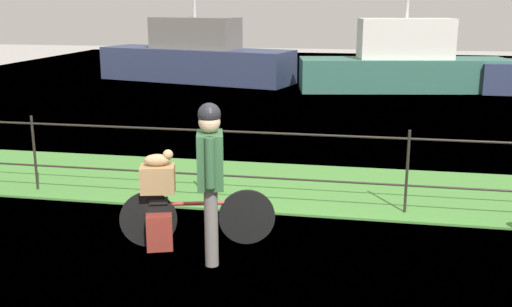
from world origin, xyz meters
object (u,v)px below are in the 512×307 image
Objects in this scene: backpack_on_paving at (159,232)px; moored_boat_mid at (404,65)px; terrier_dog at (159,159)px; moored_boat_near at (196,58)px; bicycle_main at (196,216)px; cyclist_person at (210,169)px; wooden_crate at (158,179)px.

moored_boat_mid is (3.15, 13.07, 0.59)m from backpack_on_paving.
terrier_dog reaches higher than backpack_on_paving.
moored_boat_mid reaches higher than moored_boat_near.
terrier_dog is at bearing -165.04° from bicycle_main.
backpack_on_paving is 13.46m from moored_boat_mid.
bicycle_main is 0.99× the size of cyclist_person.
moored_boat_near reaches higher than cyclist_person.
moored_boat_mid is at bearing 76.25° from wooden_crate.
backpack_on_paving is (0.01, -0.10, -0.80)m from terrier_dog.
bicycle_main is 0.43m from backpack_on_paving.
cyclist_person is 0.24× the size of moored_boat_near.
bicycle_main is at bearing -170.79° from backpack_on_paving.
backpack_on_paving is at bearing -72.47° from wooden_crate.
backpack_on_paving is (-0.64, 0.19, -0.80)m from cyclist_person.
cyclist_person is 14.93m from moored_boat_near.
wooden_crate is at bearing 156.92° from cyclist_person.
bicycle_main is 4.56× the size of wooden_crate.
wooden_crate reaches higher than bicycle_main.
wooden_crate is 0.05× the size of moored_boat_near.
moored_boat_mid is (2.50, 13.26, -0.22)m from cyclist_person.
backpack_on_paving is 0.06× the size of moored_boat_near.
wooden_crate is at bearing -165.04° from bicycle_main.
wooden_crate is (-0.39, -0.10, 0.44)m from bicycle_main.
wooden_crate is 0.23m from terrier_dog.
moored_boat_near reaches higher than bicycle_main.
moored_boat_mid is (3.15, 12.97, -0.22)m from terrier_dog.
terrier_dog reaches higher than wooden_crate.
terrier_dog is 0.81m from backpack_on_paving.
bicycle_main is 14.48m from moored_boat_near.
moored_boat_near is at bearing 106.41° from bicycle_main.
wooden_crate is 1.13× the size of terrier_dog.
cyclist_person is at bearing -54.17° from bicycle_main.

